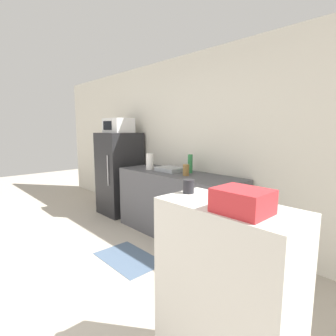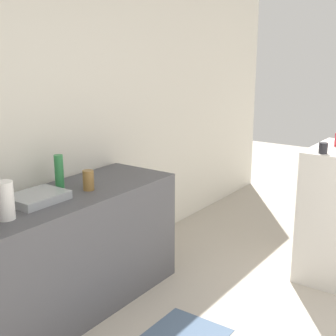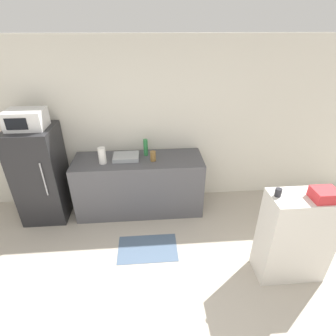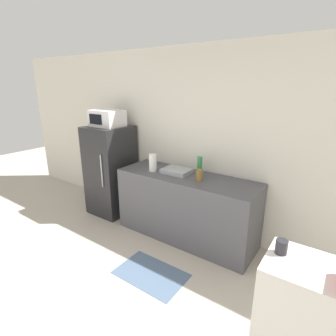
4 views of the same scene
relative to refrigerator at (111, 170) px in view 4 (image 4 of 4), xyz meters
name	(u,v)px [view 4 (image 4 of 4)]	position (x,y,z in m)	size (l,w,h in m)	color
wall_back	(198,143)	(1.41, 0.40, 0.57)	(8.00, 0.06, 2.60)	silver
refrigerator	(111,170)	(0.00, 0.00, 0.00)	(0.64, 0.68, 1.46)	#232326
microwave	(107,118)	(0.00, 0.00, 0.86)	(0.49, 0.38, 0.25)	white
counter	(186,207)	(1.45, 0.02, -0.27)	(1.96, 0.66, 0.92)	#4C4C51
sink_basin	(177,171)	(1.28, 0.05, 0.22)	(0.38, 0.29, 0.06)	#9EA3A8
bottle_tall	(200,166)	(1.58, 0.15, 0.32)	(0.07, 0.07, 0.26)	#2D7F42
bottle_short	(199,175)	(1.68, -0.04, 0.26)	(0.08, 0.08, 0.15)	olive
jar	(281,247)	(2.94, -1.37, 0.45)	(0.07, 0.07, 0.09)	#232328
paper_towel_roll	(153,163)	(0.95, -0.06, 0.31)	(0.11, 0.11, 0.24)	white
kitchen_rug	(151,274)	(1.55, -0.90, -0.73)	(0.81, 0.51, 0.01)	slate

